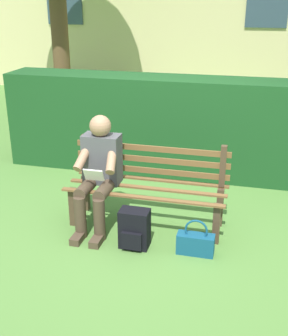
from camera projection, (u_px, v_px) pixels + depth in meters
name	position (u px, v px, depth m)	size (l,w,h in m)	color
ground	(146.00, 225.00, 4.69)	(60.00, 60.00, 0.00)	#517F38
park_bench	(148.00, 184.00, 4.60)	(1.66, 0.53, 0.88)	#4C3828
person_seated	(99.00, 170.00, 4.48)	(0.44, 0.73, 1.17)	#4C4C51
hedge_backdrop	(209.00, 127.00, 5.75)	(5.46, 0.68, 1.38)	#19471E
backpack	(134.00, 229.00, 4.22)	(0.28, 0.25, 0.39)	black
handbag	(196.00, 243.00, 4.13)	(0.35, 0.14, 0.36)	navy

